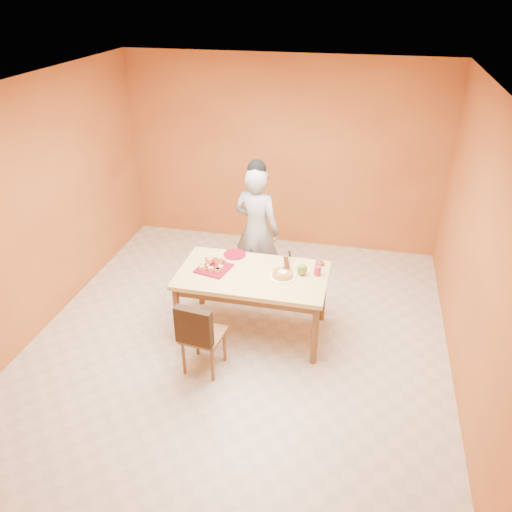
% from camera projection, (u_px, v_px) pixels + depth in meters
% --- Properties ---
extents(floor, '(5.00, 5.00, 0.00)m').
position_uv_depth(floor, '(239.00, 340.00, 5.56)').
color(floor, beige).
rests_on(floor, ground).
extents(ceiling, '(5.00, 5.00, 0.00)m').
position_uv_depth(ceiling, '(234.00, 90.00, 4.24)').
color(ceiling, white).
rests_on(ceiling, wall_back).
extents(wall_back, '(4.50, 0.00, 4.50)m').
position_uv_depth(wall_back, '(282.00, 155.00, 7.02)').
color(wall_back, '#CC732F').
rests_on(wall_back, floor).
extents(wall_left, '(0.00, 5.00, 5.00)m').
position_uv_depth(wall_left, '(34.00, 211.00, 5.33)').
color(wall_left, '#CC732F').
rests_on(wall_left, floor).
extents(wall_right, '(0.00, 5.00, 5.00)m').
position_uv_depth(wall_right, '(480.00, 257.00, 4.46)').
color(wall_right, '#CC732F').
rests_on(wall_right, floor).
extents(dining_table, '(1.60, 0.90, 0.76)m').
position_uv_depth(dining_table, '(253.00, 281.00, 5.39)').
color(dining_table, '#F2DA7E').
rests_on(dining_table, floor).
extents(dining_chair, '(0.43, 0.49, 0.85)m').
position_uv_depth(dining_chair, '(203.00, 334.00, 4.95)').
color(dining_chair, brown).
rests_on(dining_chair, floor).
extents(pastry_pile, '(0.30, 0.30, 0.10)m').
position_uv_depth(pastry_pile, '(214.00, 264.00, 5.39)').
color(pastry_pile, '#E6AA62').
rests_on(pastry_pile, pastry_platter).
extents(person, '(0.68, 0.53, 1.63)m').
position_uv_depth(person, '(257.00, 230.00, 6.13)').
color(person, '#959598').
rests_on(person, floor).
extents(pastry_platter, '(0.40, 0.40, 0.02)m').
position_uv_depth(pastry_platter, '(214.00, 268.00, 5.42)').
color(pastry_platter, maroon).
rests_on(pastry_platter, dining_table).
extents(red_dinner_plate, '(0.27, 0.27, 0.02)m').
position_uv_depth(red_dinner_plate, '(235.00, 254.00, 5.70)').
color(red_dinner_plate, maroon).
rests_on(red_dinner_plate, dining_table).
extents(white_cake_plate, '(0.34, 0.34, 0.01)m').
position_uv_depth(white_cake_plate, '(283.00, 276.00, 5.28)').
color(white_cake_plate, white).
rests_on(white_cake_plate, dining_table).
extents(sponge_cake, '(0.26, 0.26, 0.05)m').
position_uv_depth(sponge_cake, '(283.00, 274.00, 5.26)').
color(sponge_cake, orange).
rests_on(sponge_cake, white_cake_plate).
extents(cake_server, '(0.12, 0.29, 0.01)m').
position_uv_depth(cake_server, '(287.00, 263.00, 5.40)').
color(cake_server, silver).
rests_on(cake_server, sponge_cake).
extents(egg_ornament, '(0.12, 0.10, 0.14)m').
position_uv_depth(egg_ornament, '(302.00, 269.00, 5.29)').
color(egg_ornament, olive).
rests_on(egg_ornament, dining_table).
extents(magenta_glass, '(0.09, 0.09, 0.10)m').
position_uv_depth(magenta_glass, '(317.00, 271.00, 5.29)').
color(magenta_glass, '#BE1C44').
rests_on(magenta_glass, dining_table).
extents(checker_tin, '(0.12, 0.12, 0.03)m').
position_uv_depth(checker_tin, '(320.00, 263.00, 5.50)').
color(checker_tin, '#3B2110').
rests_on(checker_tin, dining_table).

